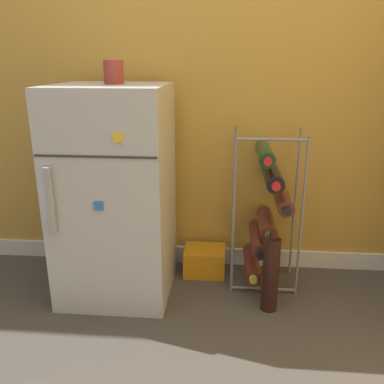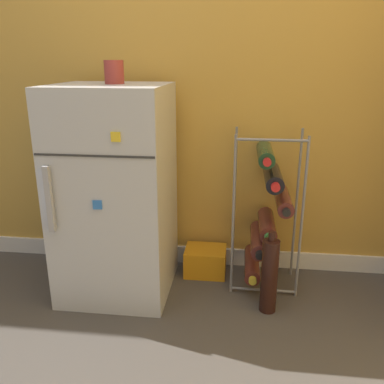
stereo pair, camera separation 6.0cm
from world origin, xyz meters
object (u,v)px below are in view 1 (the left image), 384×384
mini_fridge (115,194)px  loose_bottle_floor (271,274)px  wine_rack (266,211)px  soda_box (205,261)px  fridge_top_cup (114,72)px

mini_fridge → loose_bottle_floor: size_ratio=2.55×
mini_fridge → wine_rack: mini_fridge is taller
soda_box → loose_bottle_floor: (0.30, -0.29, 0.10)m
mini_fridge → loose_bottle_floor: (0.69, -0.12, -0.30)m
wine_rack → loose_bottle_floor: (0.01, -0.22, -0.20)m
loose_bottle_floor → wine_rack: bearing=93.4°
mini_fridge → wine_rack: bearing=9.0°
wine_rack → loose_bottle_floor: 0.30m
mini_fridge → fridge_top_cup: 0.52m
mini_fridge → loose_bottle_floor: bearing=-9.6°
soda_box → wine_rack: bearing=-13.4°
wine_rack → soda_box: (-0.28, 0.07, -0.30)m
mini_fridge → fridge_top_cup: size_ratio=9.96×
mini_fridge → wine_rack: 0.69m
wine_rack → loose_bottle_floor: wine_rack is taller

